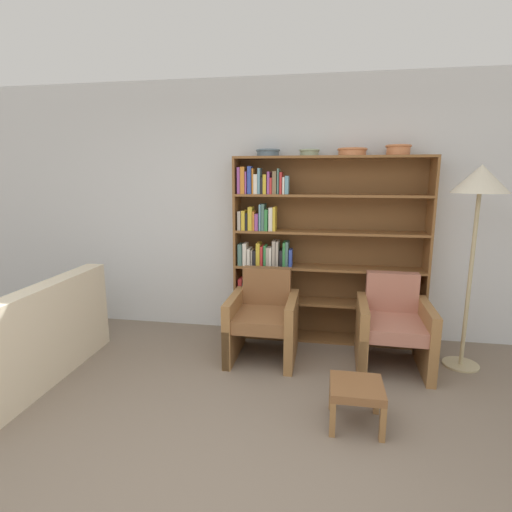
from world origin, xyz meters
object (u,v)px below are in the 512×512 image
Objects in this scene: bowl_stoneware at (268,152)px; footstool at (357,391)px; bookshelf at (308,252)px; floor_lamp at (480,189)px; bowl_cream at (309,152)px; armchair_leather at (263,318)px; bowl_copper at (352,151)px; armchair_cushioned at (393,326)px; bowl_slate at (398,149)px; couch at (16,347)px.

bowl_stoneware reaches higher than footstool.
bookshelf is 1.67m from floor_lamp.
footstool is at bearing -74.26° from bookshelf.
bookshelf is 9.53× the size of bowl_cream.
bowl_stoneware reaches higher than armchair_leather.
bowl_stoneware is at bearing -180.00° from bowl_copper.
floor_lamp is (1.85, 0.10, 1.25)m from armchair_leather.
floor_lamp is (0.65, 0.10, 1.25)m from armchair_cushioned.
bowl_cream is 0.25× the size of armchair_cushioned.
bowl_slate is 1.69m from armchair_cushioned.
bookshelf is 1.11m from bowl_stoneware.
bowl_cream is (0.42, 0.00, -0.00)m from bowl_stoneware.
bowl_slate is (0.43, -0.00, 0.01)m from bowl_copper.
bowl_copper is 0.17× the size of couch.
bowl_slate reaches higher than bowl_stoneware.
armchair_cushioned reaches higher than footstool.
floor_lamp is at bearing -16.47° from bookshelf.
bowl_slate is at bearing -0.00° from bowl_cream.
couch is (-2.83, -1.34, -1.68)m from bowl_copper.
bowl_cream reaches higher than bookshelf.
bowl_slate is (0.85, -0.00, 0.02)m from bowl_cream.
bowl_copper reaches higher than bookshelf.
couch is 3.34m from armchair_cushioned.
bowl_slate reaches higher than bookshelf.
bowl_stoneware is at bearing 180.00° from bowl_slate.
bowl_copper is at bearing -50.48° from armchair_cushioned.
bowl_copper is 1.73m from armchair_cushioned.
bowl_cream reaches higher than floor_lamp.
bowl_stoneware is 2.45m from footstool.
bookshelf is 0.87m from armchair_leather.
bowl_stoneware is 1.20× the size of bowl_cream.
bowl_slate is 2.34m from footstool.
armchair_cushioned is at bearing -92.63° from bowl_slate.
footstool is (0.02, -1.51, -1.72)m from bowl_copper.
bookshelf is at bearing 163.53° from floor_lamp.
bookshelf is 1.02m from bowl_cream.
armchair_cushioned is at bearing -77.37° from couch.
armchair_leather is at bearing -125.80° from bookshelf.
couch is 2.19m from armchair_leather.
armchair_cushioned is at bearing 68.44° from footstool.
bowl_stoneware reaches higher than bookshelf.
bowl_copper reaches higher than couch.
bowl_stoneware reaches higher than couch.
bookshelf is 6.78× the size of bowl_copper.
couch is (-1.99, -1.34, -1.68)m from bowl_stoneware.
bowl_stoneware is 1.97m from floor_lamp.
bowl_copper is 0.35× the size of armchair_leather.
bookshelf is at bearing 105.74° from footstool.
bowl_copper is at bearing 90.71° from footstool.
bowl_slate reaches higher than armchair_leather.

